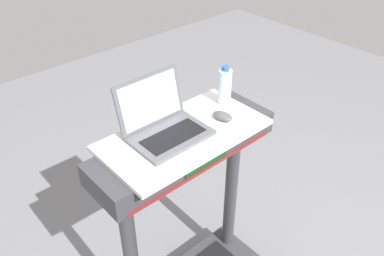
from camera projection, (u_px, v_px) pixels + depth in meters
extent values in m
cylinder|color=#38383D|center=(231.00, 190.00, 2.25)|extent=(0.07, 0.07, 0.86)
cube|color=#38383D|center=(185.00, 146.00, 1.78)|extent=(0.90, 0.28, 0.11)
cube|color=#0C3F19|center=(207.00, 161.00, 1.70)|extent=(0.24, 0.01, 0.06)
cube|color=maroon|center=(206.00, 169.00, 1.72)|extent=(0.81, 0.00, 0.02)
cube|color=white|center=(184.00, 134.00, 1.75)|extent=(0.74, 0.39, 0.02)
cube|color=#515459|center=(171.00, 136.00, 1.70)|extent=(0.33, 0.22, 0.02)
cube|color=black|center=(173.00, 136.00, 1.69)|extent=(0.27, 0.12, 0.00)
cube|color=#515459|center=(150.00, 100.00, 1.72)|extent=(0.33, 0.06, 0.22)
cube|color=white|center=(151.00, 100.00, 1.72)|extent=(0.29, 0.05, 0.19)
ellipsoid|color=#4C4C51|center=(223.00, 116.00, 1.82)|extent=(0.08, 0.11, 0.03)
cylinder|color=silver|center=(225.00, 87.00, 1.90)|extent=(0.06, 0.06, 0.17)
cylinder|color=#2659A5|center=(226.00, 68.00, 1.84)|extent=(0.04, 0.04, 0.02)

